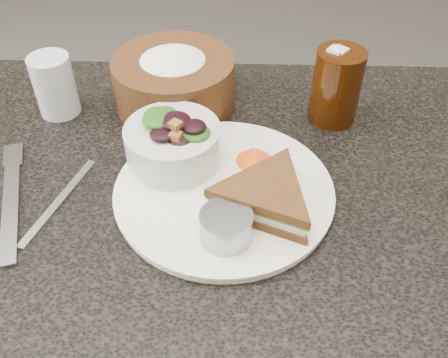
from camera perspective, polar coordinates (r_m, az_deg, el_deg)
dining_table at (r=0.99m, az=-3.93°, el=-17.14°), size 1.00×0.70×0.75m
dinner_plate at (r=0.68m, az=0.00°, el=-1.45°), size 0.30×0.30×0.01m
sandwich at (r=0.64m, az=4.87°, el=-2.04°), size 0.21×0.21×0.04m
salad_bowl at (r=0.70m, az=-5.90°, el=4.63°), size 0.16×0.16×0.08m
dressing_ramekin at (r=0.61m, az=0.25°, el=-5.43°), size 0.07×0.07×0.04m
orange_wedge at (r=0.71m, az=3.51°, el=2.79°), size 0.08×0.08×0.02m
fork at (r=0.73m, az=-23.19°, el=-2.74°), size 0.08×0.21×0.01m
knife at (r=0.71m, az=-18.32°, el=-2.42°), size 0.06×0.17×0.00m
bread_basket at (r=0.83m, az=-5.77°, el=11.84°), size 0.24×0.24×0.11m
cola_glass at (r=0.81m, az=12.78°, el=10.66°), size 0.09×0.09×0.13m
water_glass at (r=0.86m, az=-18.80°, el=10.10°), size 0.08×0.08×0.10m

